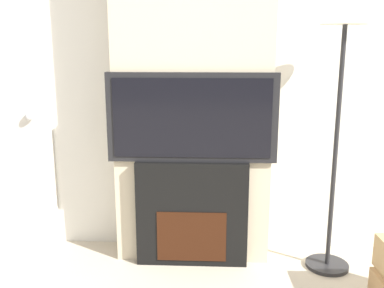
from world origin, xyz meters
The scene contains 5 objects.
wall_back centered at (0.00, 2.03, 1.35)m, with size 6.00×0.06×2.70m.
chimney_breast centered at (0.00, 1.86, 1.35)m, with size 1.05×0.28×2.70m.
fireplace centered at (0.00, 1.72, 0.36)m, with size 0.76×0.15×0.73m.
television centered at (0.00, 1.72, 1.02)m, with size 1.12×0.07×0.59m.
floor_lamp centered at (0.93, 1.69, 1.29)m, with size 0.30×0.30×1.71m.
Camera 1 is at (0.13, -1.03, 1.47)m, focal length 40.00 mm.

